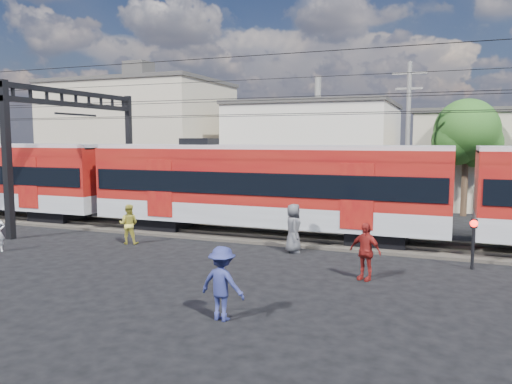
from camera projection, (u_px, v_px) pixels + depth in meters
ground at (163, 283)px, 15.43m from camera, size 120.00×120.00×0.00m
track_bed at (256, 235)px, 22.84m from camera, size 70.00×3.40×0.12m
rail_near at (250, 235)px, 22.13m from camera, size 70.00×0.12×0.12m
rail_far at (262, 230)px, 23.52m from camera, size 70.00×0.12×0.12m
commuter_train at (267, 185)px, 22.39m from camera, size 50.30×3.08×4.17m
catenary at (98, 125)px, 25.41m from camera, size 70.00×9.30×7.52m
building_west at (140, 136)px, 43.29m from camera, size 14.28×10.20×9.30m
building_midwest at (317, 148)px, 40.78m from camera, size 12.24×12.24×7.30m
utility_pole_mid at (408, 137)px, 26.69m from camera, size 1.80×0.24×8.50m
utility_pole_west at (1, 141)px, 35.86m from camera, size 1.80×0.24×8.00m
tree_near at (470, 135)px, 28.40m from camera, size 3.82×3.64×6.72m
pedestrian_b at (129, 224)px, 21.14m from camera, size 0.98×0.87×1.70m
pedestrian_c at (222, 283)px, 12.23m from camera, size 1.27×0.83×1.84m
pedestrian_d at (365, 251)px, 15.72m from camera, size 1.16×0.79×1.83m
pedestrian_e at (293, 228)px, 19.51m from camera, size 0.92×1.10×1.93m
crossing_signal at (473, 234)px, 16.94m from camera, size 0.26×0.26×1.75m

